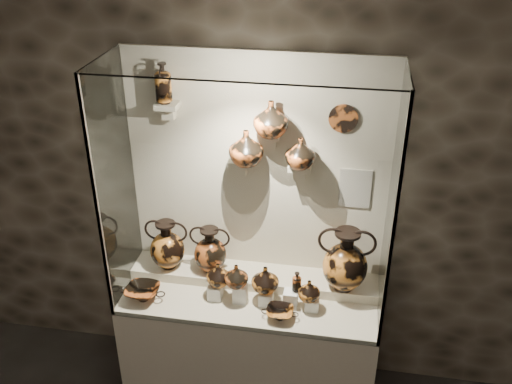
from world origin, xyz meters
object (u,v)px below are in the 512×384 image
at_px(lekythos_tall, 163,81).
at_px(ovoid_vase_c, 300,153).
at_px(amphora_mid, 210,250).
at_px(jug_b, 236,276).
at_px(amphora_right, 345,260).
at_px(kylix_right, 280,312).
at_px(jug_c, 265,279).
at_px(jug_a, 218,274).
at_px(ovoid_vase_a, 246,148).
at_px(kylix_left, 143,292).
at_px(amphora_left, 167,245).
at_px(ovoid_vase_b, 271,119).
at_px(jug_e, 309,290).
at_px(lekythos_small, 297,281).

height_order(lekythos_tall, ovoid_vase_c, lekythos_tall).
xyz_separation_m(amphora_mid, jug_b, (0.23, -0.22, -0.03)).
xyz_separation_m(amphora_right, kylix_right, (-0.38, -0.29, -0.25)).
distance_m(amphora_right, jug_c, 0.53).
relative_size(jug_a, ovoid_vase_c, 0.85).
bearing_deg(jug_a, ovoid_vase_a, 75.86).
distance_m(jug_c, kylix_right, 0.23).
bearing_deg(amphora_right, ovoid_vase_c, -177.74).
height_order(kylix_left, lekythos_tall, lekythos_tall).
bearing_deg(amphora_right, amphora_left, -164.93).
bearing_deg(ovoid_vase_c, ovoid_vase_b, 159.38).
bearing_deg(kylix_right, ovoid_vase_b, 102.41).
bearing_deg(jug_e, amphora_left, 159.94).
bearing_deg(ovoid_vase_c, lekythos_small, -107.11).
xyz_separation_m(jug_a, jug_b, (0.13, -0.03, 0.03)).
relative_size(lekythos_tall, ovoid_vase_a, 1.23).
height_order(amphora_mid, lekythos_tall, lekythos_tall).
height_order(amphora_left, kylix_right, amphora_left).
xyz_separation_m(lekythos_small, ovoid_vase_a, (-0.36, 0.22, 0.80)).
bearing_deg(amphora_right, amphora_mid, -166.06).
xyz_separation_m(kylix_left, ovoid_vase_b, (0.79, 0.33, 1.14)).
distance_m(jug_a, lekythos_small, 0.51).
height_order(amphora_left, jug_a, amphora_left).
bearing_deg(jug_b, amphora_left, 161.40).
distance_m(jug_c, kylix_left, 0.81).
bearing_deg(ovoid_vase_a, amphora_right, -22.69).
xyz_separation_m(jug_b, lekythos_tall, (-0.49, 0.30, 1.17)).
bearing_deg(amphora_right, lekythos_small, -136.28).
height_order(ovoid_vase_b, ovoid_vase_c, ovoid_vase_b).
distance_m(amphora_right, jug_e, 0.31).
xyz_separation_m(kylix_left, kylix_right, (0.91, -0.03, -0.01)).
bearing_deg(ovoid_vase_b, kylix_left, -156.56).
bearing_deg(ovoid_vase_c, jug_e, -91.34).
distance_m(jug_a, jug_c, 0.31).
distance_m(amphora_right, kylix_left, 1.34).
bearing_deg(ovoid_vase_c, kylix_right, -123.09).
relative_size(kylix_right, lekythos_tall, 0.81).
distance_m(amphora_left, kylix_right, 0.91).
relative_size(lekythos_small, kylix_left, 0.56).
bearing_deg(jug_a, jug_b, 7.35).
bearing_deg(jug_b, jug_c, 12.71).
bearing_deg(ovoid_vase_b, lekythos_small, -45.37).
bearing_deg(amphora_left, jug_a, -25.45).
distance_m(lekythos_small, ovoid_vase_b, 1.04).
xyz_separation_m(jug_b, kylix_left, (-0.61, -0.08, -0.15)).
height_order(kylix_left, ovoid_vase_c, ovoid_vase_c).
distance_m(kylix_right, lekythos_tall, 1.60).
distance_m(jug_a, kylix_right, 0.47).
height_order(amphora_left, amphora_right, amphora_right).
relative_size(amphora_left, amphora_mid, 1.07).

